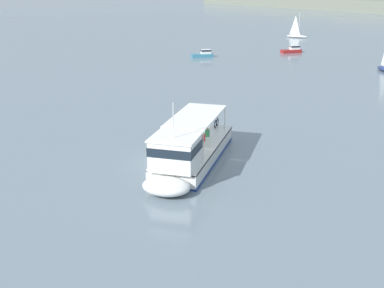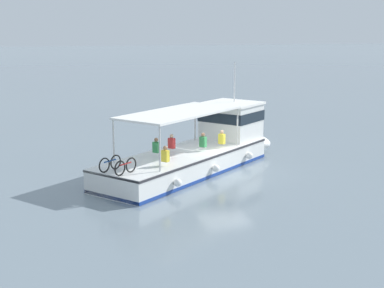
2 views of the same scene
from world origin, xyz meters
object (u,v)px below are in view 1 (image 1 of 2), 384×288
object	(u,v)px
sailboat_mid_channel	(297,35)
motorboat_outer_anchorage	(292,50)
ferry_main	(188,154)
motorboat_off_bow	(204,54)

from	to	relation	value
sailboat_mid_channel	motorboat_outer_anchorage	size ratio (longest dim) A/B	1.41
sailboat_mid_channel	motorboat_outer_anchorage	bearing A→B (deg)	-48.33
ferry_main	motorboat_outer_anchorage	xyz separation A→B (m)	(-35.47, 46.93, -0.47)
motorboat_outer_anchorage	motorboat_off_bow	distance (m)	16.64
ferry_main	sailboat_mid_channel	xyz separation A→B (m)	(-51.73, 65.21, -0.48)
motorboat_outer_anchorage	sailboat_mid_channel	bearing A→B (deg)	131.67
ferry_main	sailboat_mid_channel	distance (m)	83.24
motorboat_outer_anchorage	motorboat_off_bow	world-z (taller)	same
sailboat_mid_channel	motorboat_off_bow	world-z (taller)	sailboat_mid_channel
motorboat_off_bow	motorboat_outer_anchorage	bearing A→B (deg)	73.28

